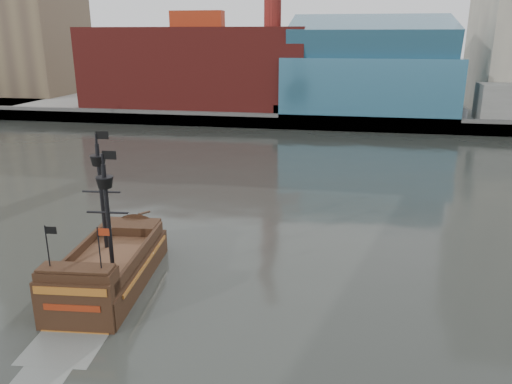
# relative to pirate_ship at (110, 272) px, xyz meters

# --- Properties ---
(ground) EXTENTS (400.00, 400.00, 0.00)m
(ground) POSITION_rel_pirate_ship_xyz_m (7.73, -3.77, -0.96)
(ground) COLOR #252823
(ground) RESTS_ON ground
(promenade_far) EXTENTS (220.00, 60.00, 2.00)m
(promenade_far) POSITION_rel_pirate_ship_xyz_m (7.73, 88.23, 0.04)
(promenade_far) COLOR slate
(promenade_far) RESTS_ON ground
(seawall) EXTENTS (220.00, 1.00, 2.60)m
(seawall) POSITION_rel_pirate_ship_xyz_m (7.73, 58.73, 0.34)
(seawall) COLOR #4C4C49
(seawall) RESTS_ON ground
(pirate_ship) EXTENTS (5.57, 14.53, 10.62)m
(pirate_ship) POSITION_rel_pirate_ship_xyz_m (0.00, 0.00, 0.00)
(pirate_ship) COLOR black
(pirate_ship) RESTS_ON ground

